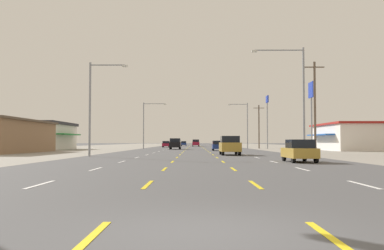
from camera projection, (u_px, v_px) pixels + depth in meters
The scene contains 23 objects.
ground_plane at pixel (196, 150), 72.25m from camera, with size 572.00×572.00×0.00m, color #4C4C4F.
lot_apron_left at pixel (56, 149), 72.38m from camera, with size 28.00×440.00×0.01m, color gray.
lot_apron_right at pixel (336, 149), 72.11m from camera, with size 28.00×440.00×0.01m, color gray.
lane_markings at pixel (195, 147), 110.72m from camera, with size 10.64×227.60×0.01m.
signal_span_wire at pixel (193, 31), 15.55m from camera, with size 25.38×0.53×9.57m.
hatchback_far_right_nearest at pixel (299, 151), 28.04m from camera, with size 1.72×3.90×1.54m.
suv_inner_right_near at pixel (230, 145), 42.91m from camera, with size 1.98×4.90×1.98m.
hatchback_inner_right_mid at pixel (218, 146), 63.23m from camera, with size 1.72×3.90×1.54m.
suv_inner_left_midfar at pixel (175, 144), 74.07m from camera, with size 1.98×4.90×1.98m.
hatchback_far_left_far at pixel (166, 144), 98.79m from camera, with size 1.72×3.90×1.54m.
suv_center_turn_farther at pixel (196, 143), 116.47m from camera, with size 1.98×4.90×1.98m.
sedan_far_right_farthest at pixel (217, 144), 129.84m from camera, with size 1.80×4.50×1.46m.
hatchback_inner_left_distant_a at pixel (184, 143), 132.92m from camera, with size 1.72×3.90×1.54m.
storefront_left_row_2 at pixel (34, 136), 72.95m from camera, with size 12.86×14.75×4.85m.
storefront_right_row_1 at pixel (358, 137), 65.06m from camera, with size 12.49×14.97×4.30m.
pole_sign_right_row_1 at pixel (311, 98), 55.10m from camera, with size 0.24×2.12×9.42m.
pole_sign_right_row_2 at pixel (267, 110), 80.80m from camera, with size 0.24×2.00×10.44m.
streetlight_left_row_0 at pixel (94, 102), 38.88m from camera, with size 3.67×0.26×8.95m.
streetlight_right_row_0 at pixel (298, 92), 38.81m from camera, with size 5.03×0.26×10.35m.
streetlight_left_row_1 at pixel (146, 121), 80.04m from camera, with size 4.58×0.26×9.06m.
streetlight_right_row_1 at pixel (245, 122), 79.93m from camera, with size 3.93×0.26×8.94m.
utility_pole_right_row_0 at pixel (315, 106), 45.23m from camera, with size 2.20×0.26×10.25m.
utility_pole_right_row_1 at pixel (259, 126), 82.99m from camera, with size 2.20×0.26×8.81m.
Camera 1 is at (-0.24, -6.37, 1.40)m, focal length 38.37 mm.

